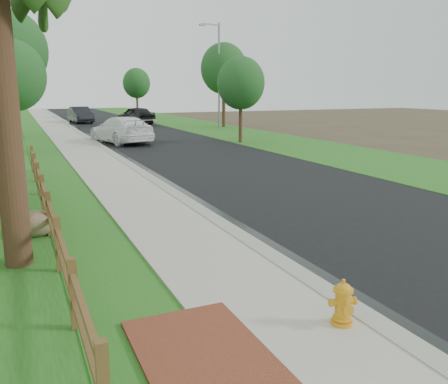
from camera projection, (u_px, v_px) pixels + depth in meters
name	position (u px, v px, depth m)	size (l,w,h in m)	color
ground	(304.00, 298.00, 7.87)	(120.00, 120.00, 0.00)	#3E3421
road	(125.00, 129.00, 40.97)	(8.00, 90.00, 0.02)	black
curb	(75.00, 130.00, 39.30)	(0.40, 90.00, 0.12)	#99978B
wet_gutter	(79.00, 130.00, 39.45)	(0.50, 90.00, 0.00)	black
sidewalk	(58.00, 130.00, 38.79)	(2.20, 90.00, 0.10)	#ACA395
grass_strip	(33.00, 131.00, 38.05)	(1.60, 90.00, 0.06)	#275418
verge_far	(199.00, 126.00, 43.68)	(6.00, 90.00, 0.04)	#275418
brick_patch	(202.00, 355.00, 6.10)	(1.60, 2.40, 0.11)	brown
ranch_fence	(46.00, 201.00, 12.04)	(0.12, 16.92, 1.10)	#493418
fire_hydrant	(343.00, 304.00, 6.74)	(0.45, 0.36, 0.68)	#C17116
white_suv	(121.00, 130.00, 29.90)	(2.33, 5.72, 1.66)	white
dark_car_mid	(136.00, 115.00, 45.70)	(1.99, 4.95, 1.69)	black
dark_car_far	(80.00, 115.00, 47.36)	(1.70, 4.86, 1.60)	black
streetlight	(217.00, 70.00, 39.66)	(1.99, 0.59, 8.69)	gray
boulder	(36.00, 224.00, 11.05)	(0.95, 0.71, 0.64)	brown
tree_near_left	(13.00, 76.00, 24.40)	(3.32, 3.32, 5.89)	#3B2618
tree_near_right	(241.00, 83.00, 29.50)	(2.99, 2.99, 5.38)	#3B2618
tree_mid_left	(11.00, 50.00, 32.22)	(4.82, 4.82, 8.62)	#3B2618
tree_mid_right	(224.00, 69.00, 41.28)	(4.04, 4.04, 7.32)	#3B2618
tree_far_right	(136.00, 83.00, 53.85)	(3.08, 3.08, 5.69)	#3B2618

